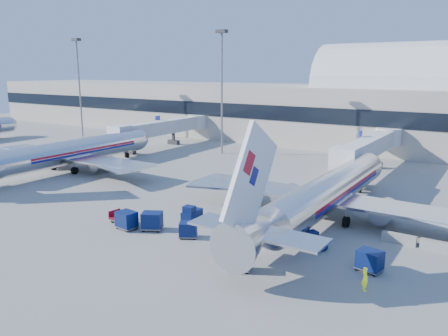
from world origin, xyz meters
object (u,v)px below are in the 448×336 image
Objects in this scene: mast_west at (222,74)px; cart_train_a at (188,229)px; jetbridge_mid at (166,127)px; cart_solo_near at (239,261)px; airliner_main at (326,193)px; tug_right at (315,241)px; airliner_mid at (68,152)px; tug_lead at (224,241)px; mast_far_west at (78,73)px; cart_solo_far at (370,260)px; tug_left at (191,213)px; jetbridge_near at (372,146)px; cart_train_b at (152,221)px; barrier_mid at (439,246)px; barrier_near at (399,239)px; cart_open_red at (121,219)px; cart_train_c at (127,220)px; ramp_worker at (365,279)px.

mast_west is 45.19m from cart_train_a.
jetbridge_mid reaches higher than cart_solo_near.
airliner_main is 15.50m from cart_solo_near.
mast_west is at bearing 162.37° from tug_right.
airliner_mid is 16.09× the size of tug_lead.
mast_far_west is 10.31× the size of cart_solo_far.
tug_left is 1.26× the size of cart_train_a.
airliner_mid is 1.35× the size of jetbridge_near.
cart_train_b is 1.21× the size of cart_solo_near.
mast_far_west is at bearing 167.40° from cart_solo_far.
airliner_mid is 26.43m from jetbridge_mid.
tug_lead is 0.92× the size of cart_train_b.
jetbridge_near reaches higher than barrier_mid.
jetbridge_near reaches higher than barrier_near.
barrier_near is 1.11× the size of tug_left.
mast_west is (12.00, 25.49, 11.87)m from airliner_mid.
mast_far_west is 40.00m from mast_west.
barrier_near is 23.39m from cart_train_b.
barrier_mid is at bearing -19.00° from mast_far_west.
barrier_near is 27.27m from cart_open_red.
cart_train_b is 2.61m from cart_train_c.
barrier_mid is 1.30× the size of tug_lead.
mast_far_west is 10.79× the size of cart_solo_near.
tug_left is (-6.94, 4.24, 0.14)m from tug_lead.
cart_solo_far reaches higher than tug_lead.
ramp_worker is (-3.44, -10.53, 0.44)m from barrier_mid.
mast_far_west is 9.31× the size of tug_right.
cart_train_c is 0.94× the size of cart_open_red.
mast_west reaches higher than cart_open_red.
cart_train_a reaches higher than tug_lead.
airliner_mid reaches higher than ramp_worker.
jetbridge_near is 10.88× the size of cart_train_b.
cart_train_a is at bearing 47.02° from ramp_worker.
mast_far_west is 1.00× the size of mast_west.
cart_train_c is at bearing -35.61° from mast_far_west.
barrier_mid is (13.70, -28.81, -3.48)m from jetbridge_near.
cart_solo_far is (19.04, -1.83, 0.15)m from tug_left.
cart_solo_far reaches higher than cart_solo_near.
airliner_mid is 15.34× the size of tug_right.
airliner_main is 1.65× the size of mast_far_west.
cart_open_red is at bearing 159.29° from cart_train_c.
cart_solo_far is at bearing 7.62° from tug_right.
tug_lead is (65.20, -37.64, -14.18)m from mast_far_west.
cart_train_a is 16.88m from ramp_worker.
mast_west is 8.39× the size of tug_left.
cart_train_c is at bearing 138.82° from tug_left.
airliner_main reaches higher than cart_train_a.
jetbridge_near is (39.60, 26.30, 1.00)m from airliner_mid.
tug_right is 11.72m from cart_train_a.
cart_train_a is 8.37m from cart_solo_near.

